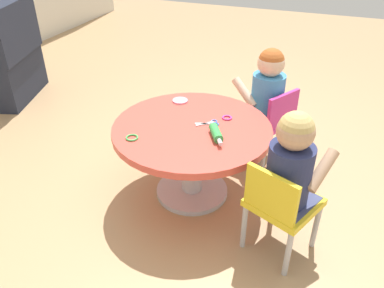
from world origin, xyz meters
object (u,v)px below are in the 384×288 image
(seated_child_left, at_px, (291,162))
(craft_scissors, at_px, (210,123))
(child_chair_right, at_px, (269,121))
(rolling_pin, at_px, (216,133))
(craft_table, at_px, (192,143))
(child_chair_left, at_px, (280,204))
(seated_child_right, at_px, (268,87))

(seated_child_left, bearing_deg, craft_scissors, 57.85)
(child_chair_right, distance_m, rolling_pin, 0.65)
(child_chair_right, xyz_separation_m, craft_scissors, (-0.47, 0.26, 0.17))
(craft_table, bearing_deg, rolling_pin, -111.77)
(seated_child_left, distance_m, child_chair_right, 0.84)
(craft_table, height_order, seated_child_left, seated_child_left)
(child_chair_left, xyz_separation_m, rolling_pin, (0.22, 0.40, 0.19))
(craft_table, bearing_deg, seated_child_right, -29.42)
(craft_table, relative_size, rolling_pin, 4.29)
(craft_scissors, bearing_deg, seated_child_left, -122.15)
(child_chair_left, height_order, seated_child_right, seated_child_right)
(seated_child_right, bearing_deg, child_chair_right, -119.89)
(craft_scissors, bearing_deg, child_chair_left, -125.99)
(craft_table, xyz_separation_m, child_chair_right, (0.53, -0.34, -0.06))
(child_chair_right, height_order, craft_scissors, child_chair_right)
(seated_child_left, xyz_separation_m, rolling_pin, (0.18, 0.42, -0.03))
(child_chair_right, xyz_separation_m, seated_child_right, (0.02, 0.03, 0.23))
(seated_child_right, xyz_separation_m, craft_scissors, (-0.49, 0.22, -0.05))
(seated_child_right, bearing_deg, child_chair_left, -162.99)
(seated_child_right, relative_size, craft_scissors, 3.62)
(child_chair_left, relative_size, seated_child_left, 1.05)
(child_chair_left, relative_size, seated_child_right, 1.05)
(seated_child_left, distance_m, craft_scissors, 0.58)
(child_chair_left, bearing_deg, rolling_pin, 61.51)
(craft_table, height_order, child_chair_left, child_chair_left)
(craft_table, xyz_separation_m, rolling_pin, (-0.06, -0.16, 0.14))
(seated_child_right, relative_size, rolling_pin, 2.43)
(seated_child_left, height_order, rolling_pin, seated_child_left)
(rolling_pin, bearing_deg, craft_scissors, 30.15)
(craft_table, distance_m, seated_child_right, 0.65)
(child_chair_left, relative_size, rolling_pin, 2.56)
(craft_table, height_order, craft_scissors, craft_scissors)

